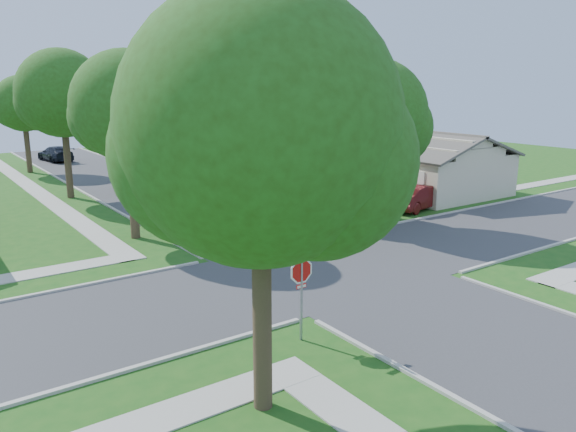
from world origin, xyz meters
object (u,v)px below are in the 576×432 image
(tree_w_mid, at_px, (63,97))
(house_ne_near, at_px, (404,167))
(car_curb_east, at_px, (152,176))
(tree_e_far, at_px, (134,98))
(tree_e_near, at_px, (293,115))
(car_curb_west, at_px, (56,154))
(stop_sign_sw, at_px, (301,275))
(tree_sw_corner, at_px, (262,139))
(car_driveway, at_px, (418,196))
(stop_sign_ne, at_px, (340,190))
(tree_w_near, at_px, (129,111))
(tree_w_far, at_px, (24,106))
(tree_e_mid, at_px, (197,99))
(tree_ne_corner, at_px, (373,119))
(house_ne_far, at_px, (267,145))

(tree_w_mid, relative_size, house_ne_near, 0.70)
(car_curb_east, bearing_deg, tree_e_far, 73.29)
(tree_e_near, xyz_separation_m, car_curb_west, (-5.95, 30.98, -4.91))
(stop_sign_sw, relative_size, tree_w_mid, 0.31)
(tree_sw_corner, height_order, car_driveway, tree_sw_corner)
(stop_sign_ne, height_order, tree_w_near, tree_w_near)
(tree_w_mid, distance_m, tree_sw_corner, 28.14)
(tree_w_near, relative_size, tree_sw_corner, 0.94)
(car_driveway, bearing_deg, tree_e_near, 50.08)
(tree_w_far, bearing_deg, tree_e_near, -69.39)
(tree_e_mid, distance_m, tree_w_far, 16.06)
(tree_w_mid, bearing_deg, house_ne_near, -25.88)
(tree_w_far, xyz_separation_m, car_driveway, (16.15, -28.51, -4.73))
(tree_e_near, distance_m, tree_ne_corner, 5.06)
(house_ne_near, height_order, house_ne_far, same)
(stop_sign_ne, distance_m, tree_ne_corner, 3.96)
(stop_sign_sw, relative_size, house_ne_far, 0.22)
(tree_sw_corner, bearing_deg, car_driveway, 33.42)
(stop_sign_sw, height_order, car_curb_east, stop_sign_sw)
(stop_sign_ne, distance_m, car_curb_west, 35.79)
(tree_e_mid, xyz_separation_m, car_curb_east, (-3.56, 0.50, -5.45))
(stop_sign_sw, xyz_separation_m, tree_w_far, (0.05, 38.71, 3.48))
(tree_w_mid, bearing_deg, tree_w_near, -90.02)
(stop_sign_ne, relative_size, car_curb_east, 0.64)
(tree_ne_corner, height_order, car_curb_west, tree_ne_corner)
(tree_e_mid, bearing_deg, tree_sw_corner, -113.53)
(tree_e_far, distance_m, house_ne_near, 25.99)
(car_driveway, relative_size, car_curb_west, 0.93)
(tree_e_near, distance_m, house_ne_near, 12.14)
(tree_e_near, bearing_deg, stop_sign_sw, -124.59)
(tree_e_near, relative_size, tree_w_mid, 0.87)
(stop_sign_ne, height_order, tree_sw_corner, tree_sw_corner)
(house_ne_far, height_order, car_curb_east, house_ne_far)
(tree_w_mid, bearing_deg, car_curb_west, 79.72)
(stop_sign_sw, xyz_separation_m, tree_w_near, (0.06, 13.71, 4.08))
(tree_w_near, relative_size, house_ne_near, 0.66)
(tree_w_near, relative_size, house_ne_far, 0.66)
(tree_e_far, distance_m, car_curb_east, 13.99)
(stop_sign_sw, bearing_deg, house_ne_near, 37.18)
(tree_w_far, bearing_deg, tree_e_far, 0.00)
(house_ne_near, bearing_deg, car_curb_east, 144.61)
(car_curb_west, bearing_deg, tree_e_far, 127.22)
(tree_ne_corner, distance_m, car_curb_west, 36.89)
(tree_w_far, bearing_deg, house_ne_near, -48.10)
(house_ne_far, bearing_deg, tree_e_far, 155.97)
(tree_e_near, bearing_deg, tree_e_mid, 89.97)
(tree_w_near, height_order, car_curb_east, tree_w_near)
(tree_w_mid, relative_size, car_curb_east, 2.04)
(tree_e_mid, bearing_deg, car_curb_west, 107.43)
(stop_sign_ne, height_order, tree_e_mid, tree_e_mid)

